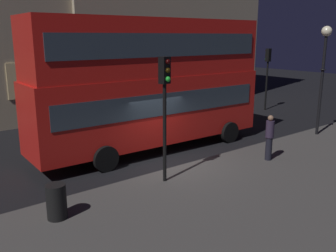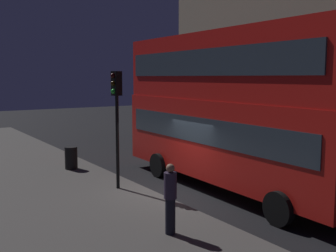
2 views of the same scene
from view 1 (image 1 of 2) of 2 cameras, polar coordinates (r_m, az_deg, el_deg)
ground_plane at (r=14.44m, az=0.62°, el=-6.14°), size 80.00×80.00×0.00m
sidewalk_slab at (r=11.66m, az=14.07°, el=-11.27°), size 44.00×7.69×0.12m
double_decker_bus at (r=15.81m, az=-2.61°, el=7.20°), size 10.76×2.96×5.62m
traffic_light_near_kerb at (r=11.86m, az=-0.48°, el=5.00°), size 0.36×0.38×4.17m
traffic_light_far_side at (r=25.75m, az=15.15°, el=8.93°), size 0.34×0.37×4.12m
street_lamp at (r=19.39m, az=23.04°, el=9.84°), size 0.49×0.49×5.26m
pedestrian at (r=14.99m, az=15.44°, el=-1.63°), size 0.32×0.32×1.81m
litter_bin at (r=10.49m, az=-16.90°, el=-11.14°), size 0.54×0.54×0.96m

